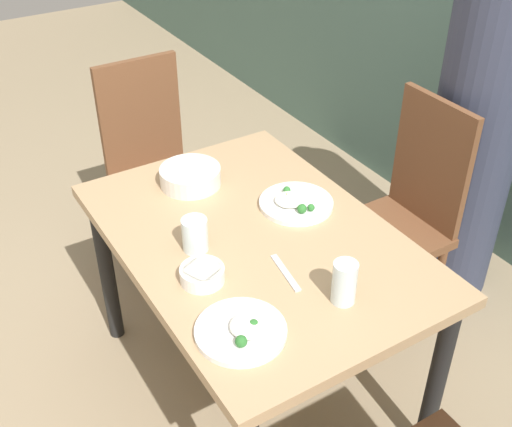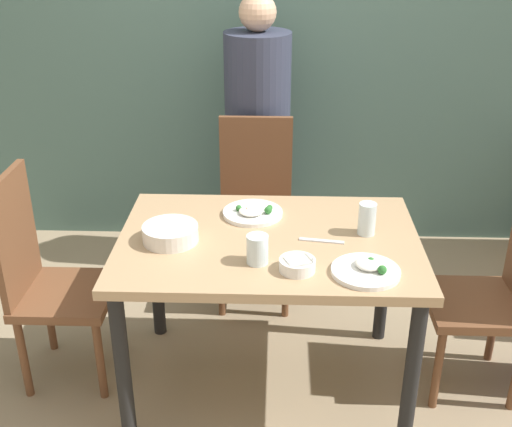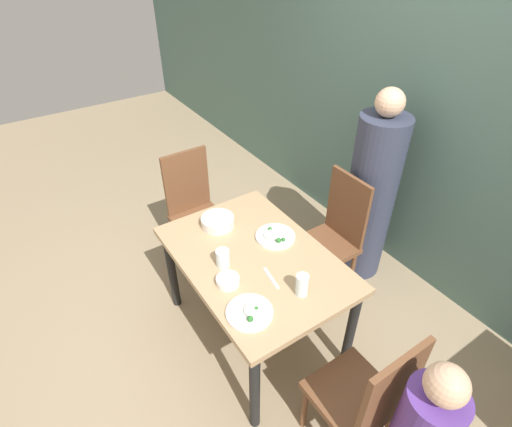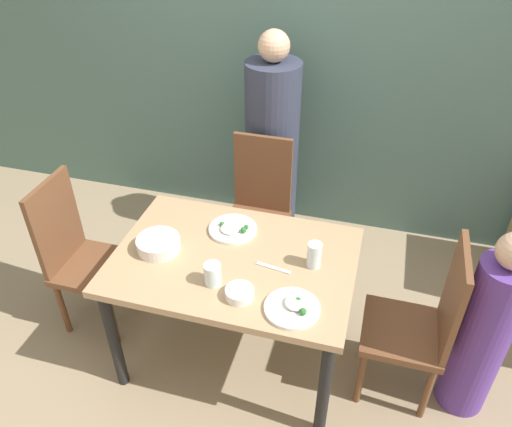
% 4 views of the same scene
% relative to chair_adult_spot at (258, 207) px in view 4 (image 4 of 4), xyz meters
% --- Properties ---
extents(ground_plane, '(10.00, 10.00, 0.00)m').
position_rel_chair_adult_spot_xyz_m(ground_plane, '(0.08, -0.77, -0.51)').
color(ground_plane, '#998466').
extents(wall_back, '(10.00, 0.06, 2.70)m').
position_rel_chair_adult_spot_xyz_m(wall_back, '(0.08, 0.71, 0.84)').
color(wall_back, '#4C6B60').
rests_on(wall_back, ground_plane).
extents(dining_table, '(1.22, 0.84, 0.73)m').
position_rel_chair_adult_spot_xyz_m(dining_table, '(0.08, -0.77, 0.14)').
color(dining_table, tan).
rests_on(dining_table, ground_plane).
extents(chair_adult_spot, '(0.40, 0.40, 0.97)m').
position_rel_chair_adult_spot_xyz_m(chair_adult_spot, '(0.00, 0.00, 0.00)').
color(chair_adult_spot, brown).
rests_on(chair_adult_spot, ground_plane).
extents(chair_child_spot, '(0.40, 0.40, 0.97)m').
position_rel_chair_adult_spot_xyz_m(chair_child_spot, '(1.04, -0.73, 0.00)').
color(chair_child_spot, brown).
rests_on(chair_child_spot, ground_plane).
extents(chair_empty_left, '(0.40, 0.40, 0.97)m').
position_rel_chair_adult_spot_xyz_m(chair_empty_left, '(-0.87, -0.72, 0.00)').
color(chair_empty_left, brown).
rests_on(chair_empty_left, ground_plane).
extents(person_adult, '(0.36, 0.36, 1.55)m').
position_rel_chair_adult_spot_xyz_m(person_adult, '(-0.00, 0.34, 0.20)').
color(person_adult, '#33384C').
rests_on(person_adult, ground_plane).
extents(person_child, '(0.25, 0.25, 1.12)m').
position_rel_chair_adult_spot_xyz_m(person_child, '(1.32, -0.73, 0.01)').
color(person_child, '#5B3893').
rests_on(person_child, ground_plane).
extents(bowl_curry, '(0.22, 0.22, 0.07)m').
position_rel_chair_adult_spot_xyz_m(bowl_curry, '(-0.31, -0.81, 0.26)').
color(bowl_curry, silver).
rests_on(bowl_curry, dining_table).
extents(plate_rice_adult, '(0.26, 0.26, 0.05)m').
position_rel_chair_adult_spot_xyz_m(plate_rice_adult, '(0.01, -0.56, 0.24)').
color(plate_rice_adult, white).
rests_on(plate_rice_adult, dining_table).
extents(plate_rice_child, '(0.25, 0.25, 0.05)m').
position_rel_chair_adult_spot_xyz_m(plate_rice_child, '(0.44, -1.03, 0.24)').
color(plate_rice_child, white).
rests_on(plate_rice_child, dining_table).
extents(bowl_rice_small, '(0.13, 0.13, 0.05)m').
position_rel_chair_adult_spot_xyz_m(bowl_rice_small, '(0.19, -1.02, 0.25)').
color(bowl_rice_small, white).
rests_on(bowl_rice_small, dining_table).
extents(glass_water_tall, '(0.07, 0.07, 0.13)m').
position_rel_chair_adult_spot_xyz_m(glass_water_tall, '(0.48, -0.71, 0.30)').
color(glass_water_tall, silver).
rests_on(glass_water_tall, dining_table).
extents(glass_water_short, '(0.08, 0.08, 0.11)m').
position_rel_chair_adult_spot_xyz_m(glass_water_short, '(0.04, -0.97, 0.28)').
color(glass_water_short, silver).
rests_on(glass_water_short, dining_table).
extents(fork_steel, '(0.18, 0.05, 0.01)m').
position_rel_chair_adult_spot_xyz_m(fork_steel, '(0.29, -0.79, 0.23)').
color(fork_steel, silver).
rests_on(fork_steel, dining_table).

